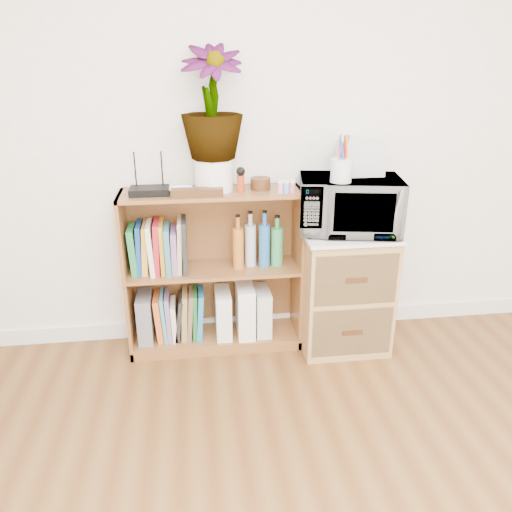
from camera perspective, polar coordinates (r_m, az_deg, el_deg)
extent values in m
cube|color=white|center=(3.23, 1.54, -7.43)|extent=(4.00, 0.02, 0.10)
cube|color=brown|center=(2.89, -4.82, -1.80)|extent=(1.00, 0.30, 0.95)
cube|color=#9E7542|center=(3.00, 9.84, -3.80)|extent=(0.50, 0.45, 0.70)
imported|color=white|center=(2.81, 10.57, 5.77)|extent=(0.60, 0.46, 0.30)
cylinder|color=white|center=(2.65, 9.72, 9.63)|extent=(0.11, 0.11, 0.12)
cube|color=silver|center=(2.86, 11.85, 10.91)|extent=(0.23, 0.19, 0.18)
cube|color=black|center=(2.72, -12.07, 7.29)|extent=(0.21, 0.14, 0.04)
imported|color=white|center=(2.70, -8.57, 7.38)|extent=(0.13, 0.13, 0.03)
cylinder|color=white|center=(2.74, -4.84, 9.24)|extent=(0.20, 0.20, 0.17)
imported|color=#376829|center=(2.68, -5.10, 17.06)|extent=(0.32, 0.32, 0.57)
cube|color=#37210F|center=(2.63, -6.74, 7.22)|extent=(0.27, 0.07, 0.04)
cylinder|color=#A83314|center=(2.70, -1.75, 8.24)|extent=(0.04, 0.04, 0.09)
cylinder|color=#38200F|center=(2.76, 0.51, 8.27)|extent=(0.11, 0.11, 0.06)
cube|color=pink|center=(2.69, 3.49, 7.71)|extent=(0.10, 0.04, 0.05)
cube|color=slate|center=(3.02, -12.51, -6.78)|extent=(0.08, 0.23, 0.28)
cube|color=white|center=(3.00, -3.79, -6.47)|extent=(0.09, 0.23, 0.28)
cube|color=white|center=(3.00, -1.27, -6.06)|extent=(0.10, 0.25, 0.31)
cube|color=silver|center=(3.02, 0.71, -6.24)|extent=(0.09, 0.22, 0.28)
cube|color=#22823F|center=(2.85, -13.83, 0.66)|extent=(0.05, 0.20, 0.26)
cube|color=navy|center=(2.84, -13.17, 0.88)|extent=(0.03, 0.20, 0.28)
cube|color=gold|center=(2.84, -12.52, 0.83)|extent=(0.05, 0.20, 0.27)
cube|color=white|center=(2.83, -11.88, 0.98)|extent=(0.04, 0.20, 0.29)
cube|color=#AF1E28|center=(2.83, -11.25, 1.09)|extent=(0.04, 0.20, 0.29)
cube|color=gold|center=(2.83, -10.63, 1.05)|extent=(0.02, 0.20, 0.29)
cube|color=teal|center=(2.83, -10.02, 0.92)|extent=(0.03, 0.20, 0.27)
cube|color=#8C6091|center=(2.83, -9.33, 0.68)|extent=(0.03, 0.20, 0.24)
cube|color=#C5B399|center=(2.82, -8.73, 1.22)|extent=(0.04, 0.20, 0.30)
cube|color=black|center=(2.82, -8.16, 1.32)|extent=(0.03, 0.20, 0.30)
cylinder|color=#B96922|center=(2.83, -2.10, 1.65)|extent=(0.06, 0.06, 0.31)
cylinder|color=#B3BDCB|center=(2.84, -0.61, 1.77)|extent=(0.07, 0.07, 0.31)
cylinder|color=#2667B2|center=(2.85, 0.93, 1.94)|extent=(0.06, 0.06, 0.32)
cylinder|color=#349054|center=(2.86, 2.40, 1.68)|extent=(0.07, 0.07, 0.29)
cube|color=#D76026|center=(3.01, -11.04, -6.83)|extent=(0.05, 0.19, 0.27)
cube|color=teal|center=(3.01, -10.46, -6.69)|extent=(0.04, 0.19, 0.28)
cube|color=slate|center=(3.01, -9.94, -6.72)|extent=(0.03, 0.19, 0.28)
cube|color=beige|center=(3.02, -9.32, -7.12)|extent=(0.03, 0.19, 0.23)
cube|color=black|center=(3.01, -8.77, -6.82)|extent=(0.06, 0.19, 0.26)
cube|color=olive|center=(3.00, -8.18, -6.58)|extent=(0.05, 0.19, 0.29)
cube|color=brown|center=(3.00, -7.54, -6.51)|extent=(0.05, 0.19, 0.29)
cube|color=#1A6428|center=(3.00, -7.00, -6.47)|extent=(0.04, 0.19, 0.29)
cube|color=#1D75AE|center=(3.00, -6.43, -6.50)|extent=(0.05, 0.19, 0.29)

